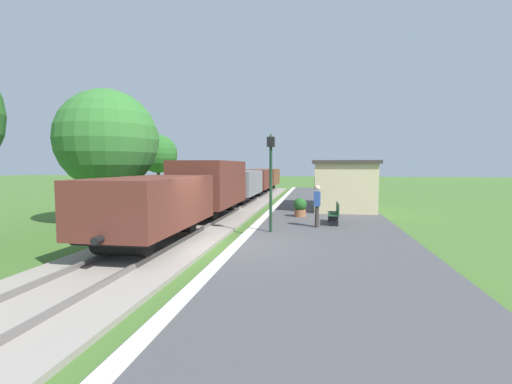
% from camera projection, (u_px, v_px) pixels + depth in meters
% --- Properties ---
extents(ground_plane, '(160.00, 160.00, 0.00)m').
position_uv_depth(ground_plane, '(225.00, 251.00, 11.53)').
color(ground_plane, '#47702D').
extents(platform_slab, '(6.00, 60.00, 0.25)m').
position_uv_depth(platform_slab, '(326.00, 251.00, 10.99)').
color(platform_slab, '#4C4C4F').
rests_on(platform_slab, ground).
extents(platform_edge_stripe, '(0.36, 60.00, 0.01)m').
position_uv_depth(platform_edge_stripe, '(237.00, 244.00, 11.45)').
color(platform_edge_stripe, silver).
rests_on(platform_edge_stripe, platform_slab).
extents(track_ballast, '(3.80, 60.00, 0.12)m').
position_uv_depth(track_ballast, '(155.00, 247.00, 11.92)').
color(track_ballast, '#9E9389').
rests_on(track_ballast, ground).
extents(rail_near, '(0.07, 60.00, 0.14)m').
position_uv_depth(rail_near, '(175.00, 243.00, 11.79)').
color(rail_near, slate).
rests_on(rail_near, track_ballast).
extents(rail_far, '(0.07, 60.00, 0.14)m').
position_uv_depth(rail_far, '(135.00, 242.00, 12.03)').
color(rail_far, slate).
rests_on(rail_far, track_ballast).
extents(freight_train, '(2.50, 32.60, 2.72)m').
position_uv_depth(freight_train, '(237.00, 184.00, 24.27)').
color(freight_train, brown).
rests_on(freight_train, rail_near).
extents(station_hut, '(3.50, 5.80, 2.78)m').
position_uv_depth(station_hut, '(342.00, 184.00, 20.99)').
color(station_hut, beige).
rests_on(station_hut, platform_slab).
extents(bench_near_hut, '(0.42, 1.50, 0.91)m').
position_uv_depth(bench_near_hut, '(335.00, 213.00, 15.35)').
color(bench_near_hut, '#1E4C2D').
rests_on(bench_near_hut, platform_slab).
extents(bench_down_platform, '(0.42, 1.50, 0.91)m').
position_uv_depth(bench_down_platform, '(327.00, 193.00, 26.29)').
color(bench_down_platform, '#1E4C2D').
rests_on(bench_down_platform, platform_slab).
extents(person_waiting, '(0.28, 0.40, 1.71)m').
position_uv_depth(person_waiting, '(317.00, 204.00, 14.55)').
color(person_waiting, '#38332D').
rests_on(person_waiting, platform_slab).
extents(potted_planter, '(0.64, 0.64, 0.92)m').
position_uv_depth(potted_planter, '(300.00, 207.00, 17.54)').
color(potted_planter, '#9E6642').
rests_on(potted_planter, platform_slab).
extents(lamp_post_near, '(0.28, 0.28, 3.70)m').
position_uv_depth(lamp_post_near, '(271.00, 164.00, 13.38)').
color(lamp_post_near, '#193823').
rests_on(lamp_post_near, platform_slab).
extents(tree_trackside_mid, '(4.71, 4.71, 6.32)m').
position_uv_depth(tree_trackside_mid, '(107.00, 140.00, 16.89)').
color(tree_trackside_mid, '#4C3823').
rests_on(tree_trackside_mid, ground).
extents(tree_trackside_far, '(3.74, 3.74, 6.38)m').
position_uv_depth(tree_trackside_far, '(130.00, 139.00, 23.33)').
color(tree_trackside_far, '#4C3823').
rests_on(tree_trackside_far, ground).
extents(tree_field_left, '(3.24, 3.24, 5.36)m').
position_uv_depth(tree_field_left, '(158.00, 154.00, 30.24)').
color(tree_field_left, '#4C3823').
rests_on(tree_field_left, ground).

